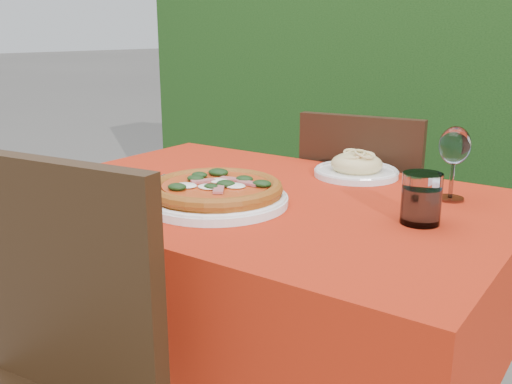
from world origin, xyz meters
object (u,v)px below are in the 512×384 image
Objects in this scene: pasta_plate at (356,168)px; chair_far at (365,222)px; pizza_plate at (216,192)px; water_glass at (421,201)px; wine_glass at (455,149)px; fork at (148,183)px.

chair_far is at bearing 106.82° from pasta_plate.
water_glass is (0.46, 0.15, 0.02)m from pizza_plate.
wine_glass is at bearing -16.61° from pasta_plate.
wine_glass is at bearing 90.26° from water_glass.
fork is at bearing -172.08° from water_glass.
water_glass is 0.61× the size of wine_glass.
fork is at bearing -136.34° from pasta_plate.
pasta_plate is 1.36× the size of fork.
pizza_plate is 2.19× the size of fork.
wine_glass reaches higher than water_glass.
fork is at bearing 171.13° from pizza_plate.
pizza_plate is 0.28m from fork.
pasta_plate is at bearing 163.39° from wine_glass.
wine_glass is (0.30, -0.09, 0.11)m from pasta_plate.
chair_far is 4.82× the size of wine_glass.
pizza_plate is 0.48m from water_glass.
pasta_plate reaches higher than fork.
pizza_plate is at bearing 77.04° from chair_far.
chair_far reaches higher than water_glass.
chair_far is at bearing 137.08° from wine_glass.
water_glass is at bearing 17.68° from pizza_plate.
pasta_plate is 0.44m from water_glass.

